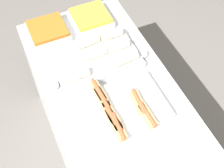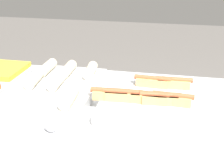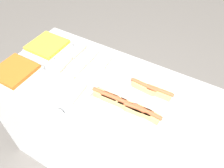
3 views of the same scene
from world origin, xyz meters
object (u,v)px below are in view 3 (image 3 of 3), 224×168
tray_side_back (48,48)px  serving_spoon_far (111,54)px  tray_wraps (79,73)px  serving_spoon_near (57,113)px  tray_hotdogs (133,100)px  tray_side_front (16,73)px

tray_side_back → serving_spoon_far: size_ratio=1.03×
tray_wraps → serving_spoon_near: 0.31m
tray_hotdogs → tray_side_front: 0.76m
tray_side_front → serving_spoon_near: 0.43m
tray_hotdogs → tray_side_back: size_ratio=1.85×
tray_hotdogs → tray_wraps: 0.39m
serving_spoon_near → tray_side_back: bearing=136.1°
tray_wraps → serving_spoon_far: tray_wraps is taller
serving_spoon_near → serving_spoon_far: 0.59m
serving_spoon_far → tray_side_back: bearing=-156.1°
serving_spoon_near → tray_hotdogs: bearing=41.5°
tray_side_back → serving_spoon_near: 0.58m
tray_side_front → tray_side_back: (0.00, 0.30, 0.00)m
tray_side_back → tray_wraps: bearing=-16.0°
tray_hotdogs → tray_side_back: 0.75m
tray_side_front → tray_side_back: bearing=90.0°
tray_hotdogs → tray_side_back: tray_hotdogs is taller
tray_wraps → tray_hotdogs: bearing=-2.6°
tray_wraps → serving_spoon_far: size_ratio=2.12×
tray_wraps → tray_side_front: (-0.35, -0.21, 0.00)m
tray_wraps → tray_side_back: bearing=164.0°
tray_side_front → tray_side_back: 0.30m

